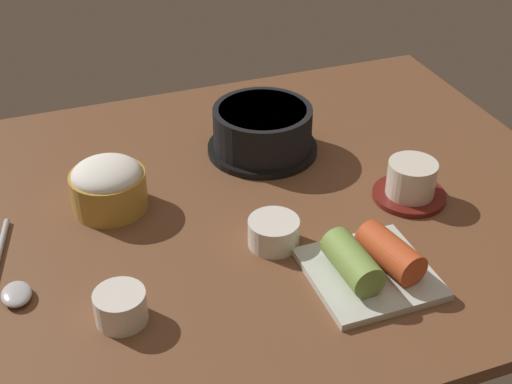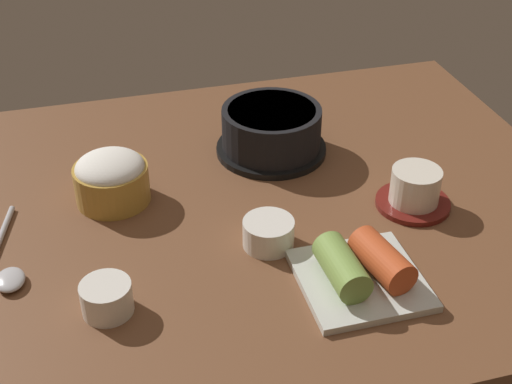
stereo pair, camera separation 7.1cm
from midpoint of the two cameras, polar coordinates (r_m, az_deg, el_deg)
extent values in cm
cube|color=brown|center=(101.47, -3.46, -1.54)|extent=(100.00, 76.00, 2.00)
cylinder|color=black|center=(112.96, -1.29, 3.51)|extent=(17.44, 17.44, 1.00)
cylinder|color=black|center=(111.08, -1.31, 5.17)|extent=(15.51, 15.51, 6.51)
cylinder|color=#D15619|center=(109.67, -1.33, 6.52)|extent=(13.65, 13.65, 0.60)
cylinder|color=#B78C38|center=(101.59, -13.71, 0.04)|extent=(10.55, 10.55, 5.49)
ellipsoid|color=white|center=(100.12, -13.92, 1.34)|extent=(9.71, 9.71, 3.69)
cylinder|color=maroon|center=(103.63, 10.29, -0.30)|extent=(10.52, 10.52, 0.80)
cylinder|color=silver|center=(102.03, 10.45, 1.05)|extent=(6.97, 6.97, 5.03)
cylinder|color=#C6D18C|center=(100.86, 10.58, 2.10)|extent=(5.92, 5.92, 0.40)
cylinder|color=white|center=(92.48, -0.77, -3.32)|extent=(6.76, 6.76, 3.73)
cylinder|color=#B73323|center=(91.54, -0.78, -2.54)|extent=(5.55, 5.55, 0.50)
cube|color=silver|center=(88.87, 6.84, -6.58)|extent=(14.78, 14.78, 1.00)
cylinder|color=#7A9E47|center=(86.24, 5.41, -5.67)|extent=(4.59, 9.02, 4.25)
cylinder|color=#C64C23|center=(88.19, 8.47, -4.89)|extent=(5.92, 9.53, 4.25)
cylinder|color=white|center=(83.91, -13.25, -9.04)|extent=(6.04, 6.04, 3.94)
cylinder|color=#386B2D|center=(82.80, -13.40, -8.19)|extent=(4.95, 4.95, 0.50)
ellipsoid|color=#B7B7BC|center=(90.98, -20.85, -7.74)|extent=(3.60, 4.68, 1.26)
camera|label=1|loc=(0.04, -92.07, -1.41)|focal=49.79mm
camera|label=2|loc=(0.04, 87.93, 1.41)|focal=49.79mm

